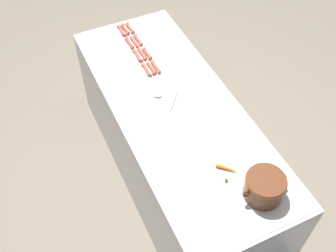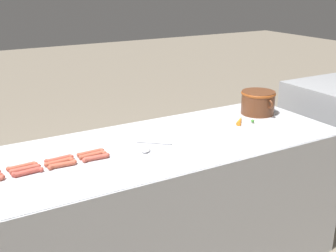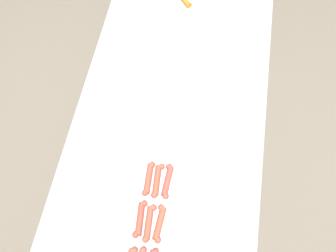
# 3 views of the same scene
# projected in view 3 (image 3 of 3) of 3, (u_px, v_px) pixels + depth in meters

# --- Properties ---
(ground_plane) EXTENTS (20.00, 20.00, 0.00)m
(ground_plane) POSITION_uv_depth(u_px,v_px,m) (172.00, 174.00, 2.84)
(ground_plane) COLOR #756B5B
(griddle_counter) EXTENTS (0.87, 2.26, 0.90)m
(griddle_counter) POSITION_uv_depth(u_px,v_px,m) (173.00, 141.00, 2.45)
(griddle_counter) COLOR #ADAFB5
(griddle_counter) RESTS_ON ground_plane
(hot_dog_2) EXTENTS (0.04, 0.16, 0.03)m
(hot_dog_2) POSITION_uv_depth(u_px,v_px,m) (140.00, 219.00, 1.75)
(hot_dog_2) COLOR #B54838
(hot_dog_2) RESTS_ON griddle_counter
(hot_dog_3) EXTENTS (0.03, 0.16, 0.03)m
(hot_dog_3) POSITION_uv_depth(u_px,v_px,m) (148.00, 178.00, 1.84)
(hot_dog_3) COLOR #AA4E3A
(hot_dog_3) RESTS_ON griddle_counter
(hot_dog_6) EXTENTS (0.03, 0.16, 0.03)m
(hot_dog_6) POSITION_uv_depth(u_px,v_px,m) (150.00, 223.00, 1.74)
(hot_dog_6) COLOR #B24F39
(hot_dog_6) RESTS_ON griddle_counter
(hot_dog_7) EXTENTS (0.03, 0.16, 0.03)m
(hot_dog_7) POSITION_uv_depth(u_px,v_px,m) (158.00, 181.00, 1.83)
(hot_dog_7) COLOR #AC503A
(hot_dog_7) RESTS_ON griddle_counter
(hot_dog_10) EXTENTS (0.04, 0.16, 0.03)m
(hot_dog_10) POSITION_uv_depth(u_px,v_px,m) (159.00, 223.00, 1.74)
(hot_dog_10) COLOR #B2503A
(hot_dog_10) RESTS_ON griddle_counter
(hot_dog_11) EXTENTS (0.03, 0.16, 0.03)m
(hot_dog_11) POSITION_uv_depth(u_px,v_px,m) (167.00, 181.00, 1.83)
(hot_dog_11) COLOR #B04C3E
(hot_dog_11) RESTS_ON griddle_counter
(serving_spoon) EXTENTS (0.20, 0.23, 0.02)m
(serving_spoon) POSITION_uv_depth(u_px,v_px,m) (180.00, 118.00, 2.00)
(serving_spoon) COLOR #B7B7BC
(serving_spoon) RESTS_ON griddle_counter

